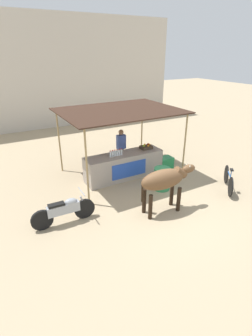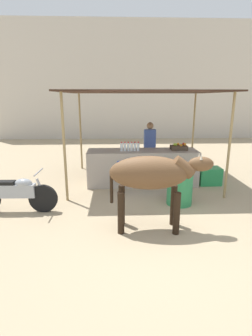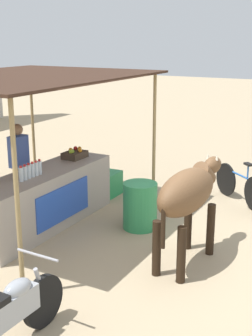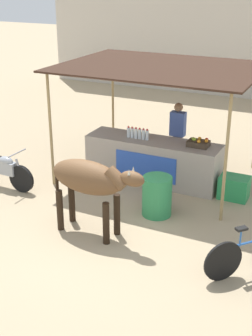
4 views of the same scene
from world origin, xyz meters
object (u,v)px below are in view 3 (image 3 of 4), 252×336
at_px(fruit_crate, 75,154).
at_px(cow, 188,194).
at_px(cooler_box, 106,184).
at_px(bicycle_leaning, 240,186).
at_px(motorcycle_parked, 5,317).
at_px(vendor_behind_counter, 20,168).
at_px(water_barrel, 140,206).
at_px(stall_counter, 44,199).

bearing_deg(fruit_crate, cow, -112.54).
distance_m(cooler_box, bicycle_leaning, 2.63).
bearing_deg(fruit_crate, motorcycle_parked, -154.91).
height_order(vendor_behind_counter, water_barrel, vendor_behind_counter).
relative_size(fruit_crate, bicycle_leaning, 0.34).
height_order(stall_counter, cooler_box, stall_counter).
distance_m(fruit_crate, water_barrel, 1.67).
height_order(fruit_crate, water_barrel, fruit_crate).
distance_m(fruit_crate, motorcycle_parked, 4.31).
bearing_deg(stall_counter, cow, -91.98).
bearing_deg(stall_counter, motorcycle_parked, -148.40).
bearing_deg(bicycle_leaning, cooler_box, 108.87).
height_order(vendor_behind_counter, cow, vendor_behind_counter).
distance_m(fruit_crate, cow, 2.87).
bearing_deg(motorcycle_parked, cow, -17.00).
height_order(fruit_crate, bicycle_leaning, fruit_crate).
distance_m(motorcycle_parked, bicycle_leaning, 5.64).
relative_size(stall_counter, vendor_behind_counter, 1.82).
relative_size(fruit_crate, cooler_box, 0.73).
relative_size(fruit_crate, water_barrel, 0.56).
distance_m(vendor_behind_counter, water_barrel, 2.29).
bearing_deg(stall_counter, water_barrel, -64.14).
distance_m(cooler_box, motorcycle_parked, 5.01).
height_order(stall_counter, fruit_crate, fruit_crate).
relative_size(vendor_behind_counter, bicycle_leaning, 1.29).
xyz_separation_m(water_barrel, cow, (-0.79, -1.15, 0.64)).
xyz_separation_m(water_barrel, motorcycle_parked, (-3.56, -0.30, 0.03)).
xyz_separation_m(stall_counter, cooler_box, (1.87, -0.10, -0.24)).
bearing_deg(bicycle_leaning, cow, -179.79).
bearing_deg(vendor_behind_counter, cooler_box, -28.25).
bearing_deg(vendor_behind_counter, bicycle_leaning, -53.93).
bearing_deg(vendor_behind_counter, cow, -96.48).
height_order(cow, motorcycle_parked, cow).
relative_size(cooler_box, motorcycle_parked, 0.33).
distance_m(vendor_behind_counter, bicycle_leaning, 4.16).
bearing_deg(bicycle_leaning, water_barrel, 150.67).
relative_size(stall_counter, cow, 1.63).
distance_m(water_barrel, cow, 1.53).
relative_size(fruit_crate, vendor_behind_counter, 0.27).
bearing_deg(motorcycle_parked, vendor_behind_counter, 38.58).
distance_m(stall_counter, cooler_box, 1.89).
relative_size(vendor_behind_counter, cow, 0.90).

